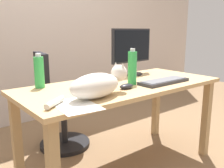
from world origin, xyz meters
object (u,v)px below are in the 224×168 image
(office_chair, at_px, (58,108))
(cat, at_px, (98,84))
(water_bottle, at_px, (39,72))
(monitor, at_px, (132,50))
(keyboard, at_px, (164,81))
(spray_bottle, at_px, (132,68))
(computer_mouse, at_px, (126,86))

(office_chair, relative_size, cat, 1.51)
(cat, xyz_separation_m, water_bottle, (-0.17, 0.47, 0.03))
(water_bottle, bearing_deg, monitor, -1.86)
(keyboard, bearing_deg, spray_bottle, 151.61)
(computer_mouse, relative_size, spray_bottle, 0.41)
(water_bottle, relative_size, spray_bottle, 0.90)
(office_chair, relative_size, keyboard, 2.10)
(water_bottle, bearing_deg, cat, -69.56)
(cat, xyz_separation_m, computer_mouse, (0.28, 0.05, -0.06))
(spray_bottle, bearing_deg, office_chair, 109.75)
(computer_mouse, bearing_deg, water_bottle, 137.71)
(office_chair, bearing_deg, keyboard, -60.23)
(office_chair, xyz_separation_m, monitor, (0.54, -0.43, 0.54))
(monitor, bearing_deg, spray_bottle, -132.41)
(water_bottle, bearing_deg, office_chair, 50.85)
(office_chair, height_order, keyboard, office_chair)
(keyboard, relative_size, spray_bottle, 1.63)
(office_chair, relative_size, water_bottle, 3.80)
(office_chair, bearing_deg, spray_bottle, -70.25)
(monitor, height_order, water_bottle, monitor)
(spray_bottle, bearing_deg, monitor, 47.59)
(spray_bottle, bearing_deg, cat, -161.63)
(office_chair, bearing_deg, monitor, -38.50)
(office_chair, relative_size, monitor, 1.93)
(office_chair, bearing_deg, computer_mouse, -80.96)
(keyboard, relative_size, cat, 0.72)
(keyboard, height_order, water_bottle, water_bottle)
(cat, height_order, computer_mouse, cat)
(cat, bearing_deg, office_chair, 80.10)
(monitor, xyz_separation_m, spray_bottle, (-0.28, -0.30, -0.10))
(cat, distance_m, computer_mouse, 0.29)
(water_bottle, bearing_deg, spray_bottle, -29.33)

